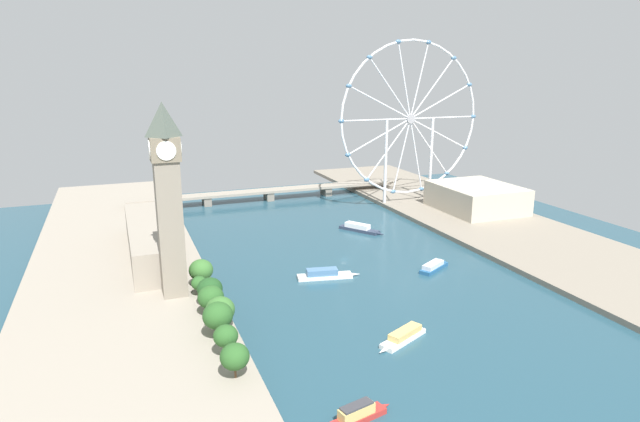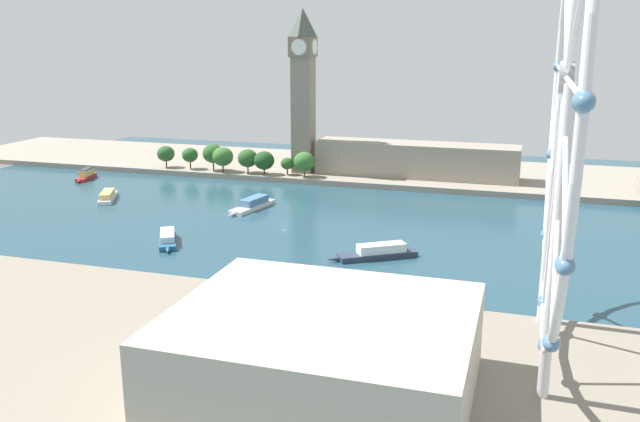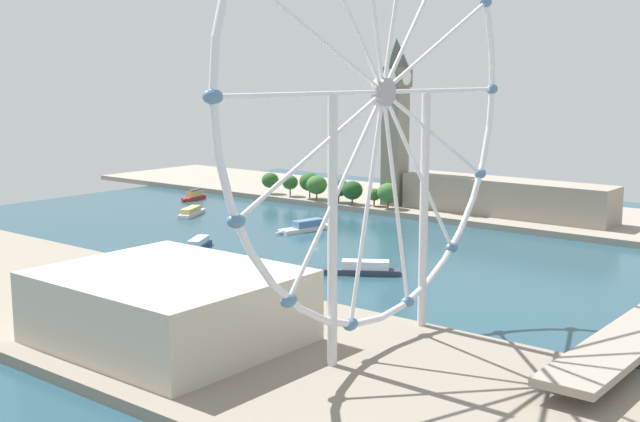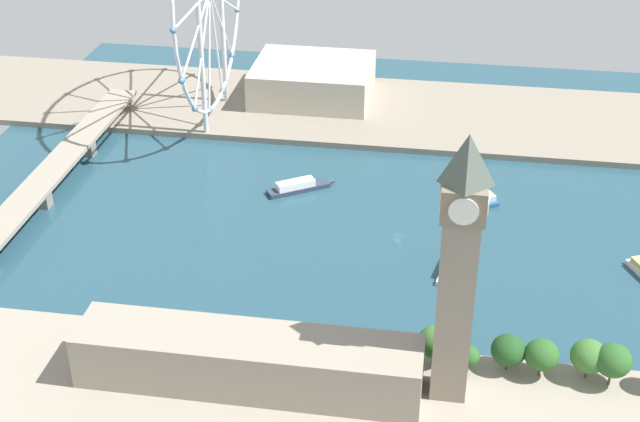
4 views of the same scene
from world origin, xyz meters
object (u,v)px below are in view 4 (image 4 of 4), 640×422
object	(u,v)px
tour_boat_4	(453,264)
riverside_hall	(313,80)
river_bridge	(35,192)
tour_boat_2	(298,186)
tour_boat_1	(481,193)
clock_tower	(458,267)
parliament_block	(248,361)

from	to	relation	value
tour_boat_4	riverside_hall	bearing A→B (deg)	38.72
river_bridge	tour_boat_2	size ratio (longest dim) A/B	7.43
river_bridge	tour_boat_1	size ratio (longest dim) A/B	9.38
clock_tower	river_bridge	bearing A→B (deg)	61.92
tour_boat_2	tour_boat_1	bearing A→B (deg)	-28.33
parliament_block	tour_boat_2	distance (m)	137.12
clock_tower	riverside_hall	bearing A→B (deg)	19.59
riverside_hall	tour_boat_4	bearing A→B (deg)	-152.26
riverside_hall	tour_boat_4	distance (m)	176.09
clock_tower	parliament_block	size ratio (longest dim) A/B	0.81
riverside_hall	tour_boat_2	world-z (taller)	riverside_hall
river_bridge	tour_boat_1	distance (m)	196.00
riverside_hall	tour_boat_4	world-z (taller)	riverside_hall
clock_tower	parliament_block	xyz separation A→B (m)	(-6.87, 62.98, -37.49)
riverside_hall	tour_boat_2	distance (m)	103.29
river_bridge	tour_boat_2	world-z (taller)	river_bridge
tour_boat_4	clock_tower	bearing A→B (deg)	-168.50
tour_boat_2	parliament_block	bearing A→B (deg)	-119.53
parliament_block	river_bridge	world-z (taller)	parliament_block
river_bridge	tour_boat_4	bearing A→B (deg)	-96.63
clock_tower	tour_boat_2	size ratio (longest dim) A/B	2.92
clock_tower	tour_boat_1	world-z (taller)	clock_tower
parliament_block	tour_boat_2	size ratio (longest dim) A/B	3.58
clock_tower	tour_boat_4	xyz separation A→B (m)	(76.24, 0.69, -47.57)
parliament_block	tour_boat_4	size ratio (longest dim) A/B	3.24
river_bridge	tour_boat_2	distance (m)	115.27
clock_tower	tour_boat_2	distance (m)	155.66
river_bridge	tour_boat_2	xyz separation A→B (m)	(32.20, -110.57, -4.82)
riverside_hall	tour_boat_1	distance (m)	132.74
parliament_block	riverside_hall	bearing A→B (deg)	4.68
parliament_block	riverside_hall	world-z (taller)	riverside_hall
clock_tower	river_bridge	world-z (taller)	clock_tower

